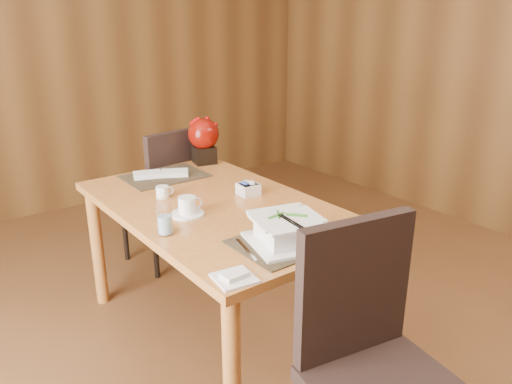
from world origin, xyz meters
TOP-DOWN VIEW (x-y plane):
  - back_wall at (0.00, 3.00)m, footprint 5.00×0.02m
  - dining_table at (0.00, 0.60)m, footprint 0.90×1.50m
  - placemat_near at (0.00, 0.05)m, footprint 0.45×0.33m
  - placemat_far at (0.00, 1.15)m, footprint 0.45×0.33m
  - soup_setting at (-0.02, 0.04)m, footprint 0.36×0.36m
  - coffee_cup at (-0.19, 0.56)m, footprint 0.16×0.16m
  - water_glass at (-0.37, 0.43)m, footprint 0.07×0.07m
  - creamer_jug at (-0.17, 0.84)m, footprint 0.10×0.10m
  - sugar_caddy at (0.20, 0.61)m, footprint 0.11×0.11m
  - berry_decor at (0.33, 1.25)m, footprint 0.19×0.19m
  - napkins_far at (-0.01, 1.15)m, footprint 0.33×0.23m
  - bread_plate at (-0.36, -0.07)m, footprint 0.16×0.16m
  - near_chair at (-0.09, -0.48)m, footprint 0.54×0.55m
  - far_chair at (0.17, 1.48)m, footprint 0.50×0.51m

SIDE VIEW (x-z plane):
  - far_chair at x=0.17m, z-range 0.06..1.01m
  - near_chair at x=-0.09m, z-range 0.06..1.07m
  - dining_table at x=0.00m, z-range 0.28..1.03m
  - placemat_near at x=0.00m, z-range 0.75..0.76m
  - placemat_far at x=0.00m, z-range 0.75..0.76m
  - bread_plate at x=-0.36m, z-range 0.75..0.76m
  - napkins_far at x=-0.01m, z-range 0.76..0.78m
  - sugar_caddy at x=0.20m, z-range 0.75..0.81m
  - creamer_jug at x=-0.17m, z-range 0.75..0.81m
  - coffee_cup at x=-0.19m, z-range 0.74..0.83m
  - soup_setting at x=-0.02m, z-range 0.75..0.87m
  - water_glass at x=-0.37m, z-range 0.75..0.91m
  - berry_decor at x=0.33m, z-range 0.77..1.05m
  - back_wall at x=0.00m, z-range 0.00..2.80m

